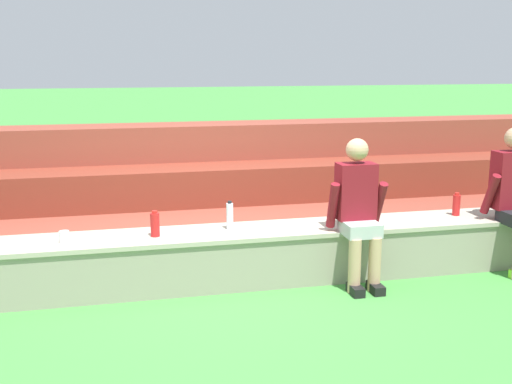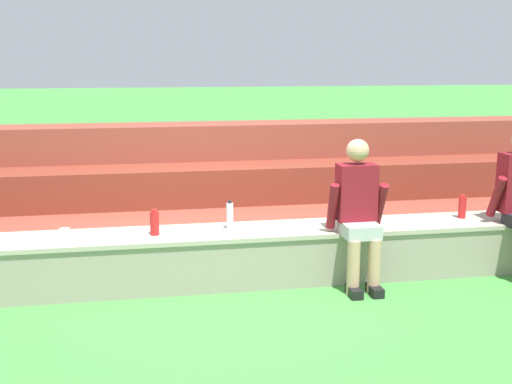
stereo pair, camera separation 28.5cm
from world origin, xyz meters
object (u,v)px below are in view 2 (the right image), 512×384
(water_bottle_mid_left, at_px, (230,216))
(plastic_cup_left_end, at_px, (65,234))
(water_bottle_mid_right, at_px, (462,207))
(water_bottle_near_right, at_px, (155,223))
(person_left_of_center, at_px, (359,211))

(water_bottle_mid_left, distance_m, plastic_cup_left_end, 1.44)
(water_bottle_mid_right, xyz_separation_m, water_bottle_mid_left, (-2.27, 0.00, 0.02))
(water_bottle_mid_right, relative_size, water_bottle_mid_left, 0.87)
(water_bottle_near_right, bearing_deg, person_left_of_center, -8.81)
(water_bottle_mid_right, relative_size, plastic_cup_left_end, 2.26)
(person_left_of_center, distance_m, plastic_cup_left_end, 2.55)
(person_left_of_center, height_order, water_bottle_mid_left, person_left_of_center)
(person_left_of_center, xyz_separation_m, water_bottle_near_right, (-1.77, 0.27, -0.10))
(water_bottle_near_right, xyz_separation_m, water_bottle_mid_left, (0.68, 0.08, 0.02))
(water_bottle_near_right, distance_m, water_bottle_mid_right, 2.95)
(water_bottle_mid_right, height_order, plastic_cup_left_end, water_bottle_mid_right)
(water_bottle_near_right, distance_m, plastic_cup_left_end, 0.76)
(water_bottle_mid_left, bearing_deg, water_bottle_near_right, -172.88)
(person_left_of_center, relative_size, water_bottle_mid_right, 5.82)
(water_bottle_mid_right, xyz_separation_m, plastic_cup_left_end, (-3.71, -0.10, -0.06))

